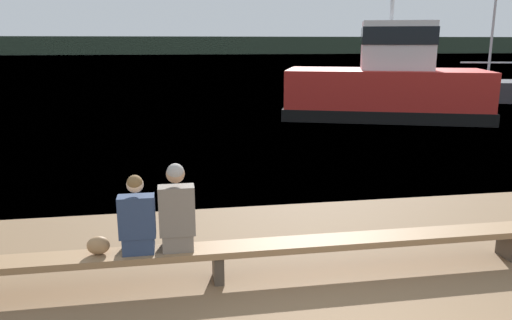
# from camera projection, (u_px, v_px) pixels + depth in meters

# --- Properties ---
(water_surface) EXTENTS (240.00, 240.00, 0.00)m
(water_surface) POSITION_uv_depth(u_px,v_px,m) (175.00, 54.00, 124.06)
(water_surface) COLOR teal
(water_surface) RESTS_ON ground
(far_shoreline) EXTENTS (600.00, 12.00, 4.11)m
(far_shoreline) POSITION_uv_depth(u_px,v_px,m) (175.00, 45.00, 121.69)
(far_shoreline) COLOR #2D3D2D
(far_shoreline) RESTS_ON ground
(bench_main) EXTENTS (8.53, 0.41, 0.44)m
(bench_main) POSITION_uv_depth(u_px,v_px,m) (218.00, 252.00, 6.10)
(bench_main) COLOR #8E6B47
(bench_main) RESTS_ON ground
(person_left) EXTENTS (0.42, 0.39, 0.96)m
(person_left) POSITION_uv_depth(u_px,v_px,m) (137.00, 220.00, 5.85)
(person_left) COLOR navy
(person_left) RESTS_ON bench_main
(person_right) EXTENTS (0.42, 0.40, 1.08)m
(person_right) POSITION_uv_depth(u_px,v_px,m) (177.00, 212.00, 5.90)
(person_right) COLOR #70665B
(person_right) RESTS_ON bench_main
(shopping_bag) EXTENTS (0.27, 0.17, 0.22)m
(shopping_bag) POSITION_uv_depth(u_px,v_px,m) (98.00, 245.00, 5.85)
(shopping_bag) COLOR #9E754C
(shopping_bag) RESTS_ON bench_main
(tugboat_red) EXTENTS (8.29, 5.85, 6.28)m
(tugboat_red) POSITION_uv_depth(u_px,v_px,m) (386.00, 88.00, 19.20)
(tugboat_red) COLOR red
(tugboat_red) RESTS_ON water_surface
(moored_sailboat) EXTENTS (6.58, 4.17, 7.18)m
(moored_sailboat) POSITION_uv_depth(u_px,v_px,m) (493.00, 90.00, 24.89)
(moored_sailboat) COLOR #333338
(moored_sailboat) RESTS_ON water_surface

